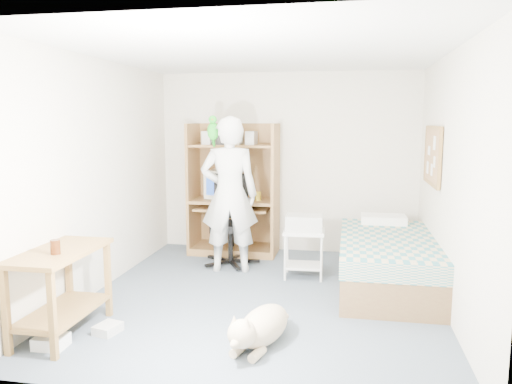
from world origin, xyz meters
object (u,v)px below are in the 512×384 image
bed (387,261)px  dog (261,327)px  side_desk (61,279)px  computer_hutch (235,194)px  office_chair (231,232)px  printer_cart (304,246)px  person (229,195)px

bed → dog: bed is taller
side_desk → dog: bearing=3.0°
computer_hutch → dog: 3.05m
office_chair → printer_cart: office_chair is taller
side_desk → bed: bearing=32.5°
office_chair → computer_hutch: bearing=87.1°
dog → printer_cart: bearing=101.5°
side_desk → dog: side_desk is taller
person → computer_hutch: bearing=-91.6°
computer_hutch → bed: (2.00, -1.12, -0.53)m
side_desk → printer_cart: (1.91, 1.97, -0.12)m
printer_cart → side_desk: bearing=-136.7°
office_chair → person: bearing=-89.4°
bed → dog: bearing=-123.1°
dog → printer_cart: 1.90m
person → office_chair: bearing=-89.4°
bed → dog: 2.06m
bed → printer_cart: (-0.94, 0.16, 0.09)m
bed → computer_hutch: bearing=150.7°
bed → person: size_ratio=1.07×
bed → side_desk: (-2.85, -1.82, 0.21)m
office_chair → dog: (0.80, -2.30, -0.25)m
computer_hutch → side_desk: computer_hutch is taller
office_chair → bed: bearing=-27.2°
person → printer_cart: person is taller
office_chair → person: (0.06, -0.31, 0.54)m
computer_hutch → side_desk: bearing=-106.1°
computer_hutch → dog: bearing=-72.9°
computer_hutch → person: size_ratio=0.95×
side_desk → dog: 1.76m
office_chair → side_desk: bearing=-121.8°
side_desk → dog: size_ratio=1.04×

